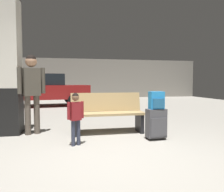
# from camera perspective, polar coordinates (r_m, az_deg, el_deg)

# --- Properties ---
(ground_plane) EXTENTS (18.00, 18.00, 0.10)m
(ground_plane) POSITION_cam_1_polar(r_m,az_deg,el_deg) (7.11, -5.41, -5.92)
(ground_plane) COLOR gray
(garage_back_wall) EXTENTS (18.00, 0.12, 2.80)m
(garage_back_wall) POSITION_cam_1_polar(r_m,az_deg,el_deg) (15.86, -8.76, 4.56)
(garage_back_wall) COLOR gray
(garage_back_wall) RESTS_ON ground_plane
(structural_pillar) EXTENTS (0.57, 0.57, 2.92)m
(structural_pillar) POSITION_cam_1_polar(r_m,az_deg,el_deg) (5.26, -25.87, 6.75)
(structural_pillar) COLOR black
(structural_pillar) RESTS_ON ground_plane
(bench) EXTENTS (1.60, 0.54, 0.89)m
(bench) POSITION_cam_1_polar(r_m,az_deg,el_deg) (4.86, -1.17, -4.47)
(bench) COLOR tan
(bench) RESTS_ON ground_plane
(suitcase) EXTENTS (0.40, 0.26, 0.60)m
(suitcase) POSITION_cam_1_polar(r_m,az_deg,el_deg) (4.39, 11.48, -7.02)
(suitcase) COLOR #4C4C51
(suitcase) RESTS_ON ground_plane
(backpack_bright) EXTENTS (0.29, 0.20, 0.34)m
(backpack_bright) POSITION_cam_1_polar(r_m,az_deg,el_deg) (4.33, 11.56, -1.16)
(backpack_bright) COLOR #268CD8
(backpack_bright) RESTS_ON suitcase
(child) EXTENTS (0.29, 0.18, 0.94)m
(child) POSITION_cam_1_polar(r_m,az_deg,el_deg) (3.92, -9.51, -4.48)
(child) COLOR #33384C
(child) RESTS_ON ground_plane
(adult) EXTENTS (0.54, 0.32, 1.71)m
(adult) POSITION_cam_1_polar(r_m,az_deg,el_deg) (4.99, -20.24, 2.57)
(adult) COLOR brown
(adult) RESTS_ON ground_plane
(parked_car_far) EXTENTS (4.26, 2.14, 1.51)m
(parked_car_far) POSITION_cam_1_polar(r_m,az_deg,el_deg) (10.74, -17.53, 1.74)
(parked_car_far) COLOR maroon
(parked_car_far) RESTS_ON ground_plane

